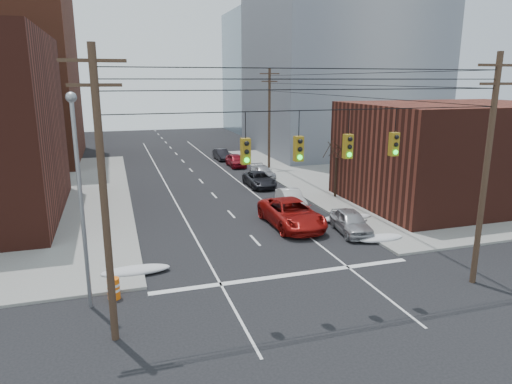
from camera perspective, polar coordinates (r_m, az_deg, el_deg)
ground at (r=18.66m, az=11.54°, el=-18.03°), size 160.00×160.00×0.00m
sidewalk_ne at (r=54.59m, az=22.88°, el=2.53°), size 40.00×40.00×0.15m
building_office at (r=65.12m, az=10.43°, el=16.04°), size 22.00×20.00×25.00m
building_glass at (r=89.65m, az=3.60°, el=14.62°), size 20.00×18.00×22.00m
building_storefront at (r=39.93m, az=23.57°, el=4.39°), size 16.00×12.00×8.00m
utility_pole_left at (r=17.19m, az=-18.51°, el=-0.29°), size 2.20×0.28×11.00m
utility_pole_right at (r=23.85m, az=26.84°, el=2.73°), size 2.20×0.28×11.00m
utility_pole_far at (r=50.66m, az=1.67°, el=9.34°), size 2.20×0.28×11.00m
traffic_signals at (r=18.75m, az=8.48°, el=5.72°), size 17.00×0.42×2.02m
street_light at (r=20.22m, az=-21.20°, el=0.82°), size 0.44×0.44×9.32m
bare_tree at (r=38.77m, az=9.95°, el=2.57°), size 2.09×2.20×4.93m
snow_nw at (r=24.66m, az=-14.79°, el=-9.45°), size 3.50×1.08×0.42m
snow_ne at (r=29.48m, az=15.33°, el=-5.59°), size 3.00×1.08×0.42m
snow_east_far at (r=33.14m, az=11.17°, el=-3.19°), size 4.00×1.08×0.42m
red_pickup at (r=31.21m, az=4.46°, el=-2.69°), size 3.16×6.59×1.81m
parked_car_a at (r=30.44m, az=11.77°, el=-3.67°), size 2.38×4.64×1.51m
parked_car_b at (r=35.86m, az=4.39°, el=-0.83°), size 1.86×4.38×1.41m
parked_car_c at (r=42.74m, az=0.43°, el=1.58°), size 2.34×4.92×1.36m
parked_car_d at (r=46.67m, az=0.82°, el=2.54°), size 1.91×4.29×1.22m
parked_car_e at (r=52.68m, az=-2.53°, el=3.97°), size 1.75×4.32×1.47m
parked_car_f at (r=57.43m, az=-4.34°, el=4.70°), size 1.52×4.08×1.33m
lot_car_a at (r=37.65m, az=-27.84°, el=-1.55°), size 4.26×2.80×1.33m
lot_car_b at (r=45.21m, az=-26.82°, el=0.96°), size 5.50×4.13×1.39m
construction_barrel at (r=22.24m, az=-17.37°, el=-11.42°), size 0.71×0.71×1.00m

